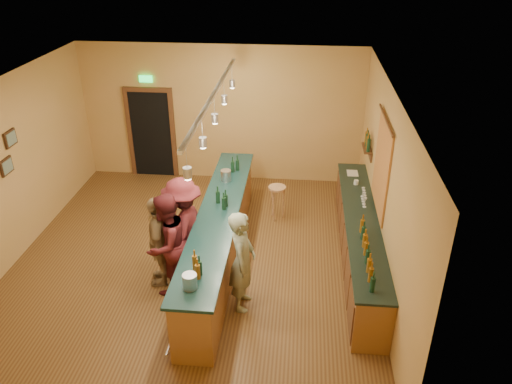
# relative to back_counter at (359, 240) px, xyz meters

# --- Properties ---
(floor) EXTENTS (7.00, 7.00, 0.00)m
(floor) POSITION_rel_back_counter_xyz_m (-2.97, -0.18, -0.49)
(floor) COLOR #543218
(floor) RESTS_ON ground
(ceiling) EXTENTS (6.50, 7.00, 0.02)m
(ceiling) POSITION_rel_back_counter_xyz_m (-2.97, -0.18, 2.71)
(ceiling) COLOR silver
(ceiling) RESTS_ON wall_back
(wall_back) EXTENTS (6.50, 0.02, 3.20)m
(wall_back) POSITION_rel_back_counter_xyz_m (-2.97, 3.32, 1.11)
(wall_back) COLOR #B68D44
(wall_back) RESTS_ON floor
(wall_front) EXTENTS (6.50, 0.02, 3.20)m
(wall_front) POSITION_rel_back_counter_xyz_m (-2.97, -3.68, 1.11)
(wall_front) COLOR #B68D44
(wall_front) RESTS_ON floor
(wall_left) EXTENTS (0.02, 7.00, 3.20)m
(wall_left) POSITION_rel_back_counter_xyz_m (-6.22, -0.18, 1.11)
(wall_left) COLOR #B68D44
(wall_left) RESTS_ON floor
(wall_right) EXTENTS (0.02, 7.00, 3.20)m
(wall_right) POSITION_rel_back_counter_xyz_m (0.28, -0.18, 1.11)
(wall_right) COLOR #B68D44
(wall_right) RESTS_ON floor
(doorway) EXTENTS (1.15, 0.09, 2.48)m
(doorway) POSITION_rel_back_counter_xyz_m (-4.67, 3.30, 0.64)
(doorway) COLOR black
(doorway) RESTS_ON wall_back
(tapestry) EXTENTS (0.03, 1.40, 1.60)m
(tapestry) POSITION_rel_back_counter_xyz_m (0.26, 0.22, 1.36)
(tapestry) COLOR #A92A21
(tapestry) RESTS_ON wall_right
(bottle_shelf) EXTENTS (0.17, 0.55, 0.54)m
(bottle_shelf) POSITION_rel_back_counter_xyz_m (0.20, 1.72, 1.18)
(bottle_shelf) COLOR #4D2B17
(bottle_shelf) RESTS_ON wall_right
(back_counter) EXTENTS (0.60, 4.55, 1.27)m
(back_counter) POSITION_rel_back_counter_xyz_m (0.00, 0.00, 0.00)
(back_counter) COLOR brown
(back_counter) RESTS_ON floor
(tasting_bar) EXTENTS (0.73, 5.10, 1.38)m
(tasting_bar) POSITION_rel_back_counter_xyz_m (-2.49, -0.18, 0.12)
(tasting_bar) COLOR brown
(tasting_bar) RESTS_ON floor
(pendant_track) EXTENTS (0.11, 4.60, 0.50)m
(pendant_track) POSITION_rel_back_counter_xyz_m (-2.49, -0.18, 2.50)
(pendant_track) COLOR silver
(pendant_track) RESTS_ON ceiling
(bartender) EXTENTS (0.42, 0.63, 1.70)m
(bartender) POSITION_rel_back_counter_xyz_m (-1.94, -1.33, 0.37)
(bartender) COLOR gray
(bartender) RESTS_ON floor
(customer_a) EXTENTS (0.95, 1.05, 1.77)m
(customer_a) POSITION_rel_back_counter_xyz_m (-3.21, -1.02, 0.40)
(customer_a) COLOR #59191E
(customer_a) RESTS_ON floor
(customer_b) EXTENTS (0.52, 1.00, 1.62)m
(customer_b) POSITION_rel_back_counter_xyz_m (-3.39, -0.83, 0.32)
(customer_b) COLOR #997A51
(customer_b) RESTS_ON floor
(customer_c) EXTENTS (0.76, 1.22, 1.82)m
(customer_c) POSITION_rel_back_counter_xyz_m (-3.04, -0.54, 0.42)
(customer_c) COLOR #59191E
(customer_c) RESTS_ON floor
(bar_stool) EXTENTS (0.36, 0.36, 0.74)m
(bar_stool) POSITION_rel_back_counter_xyz_m (-1.56, 1.46, 0.11)
(bar_stool) COLOR #956243
(bar_stool) RESTS_ON floor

